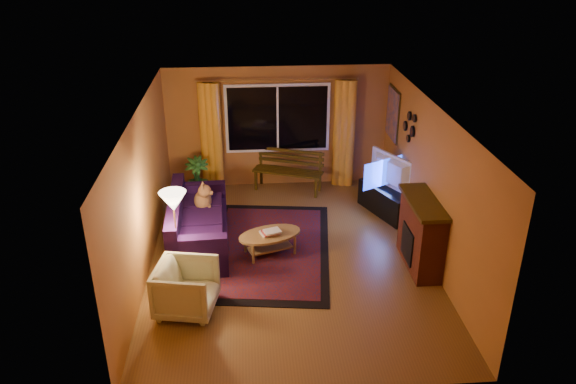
{
  "coord_description": "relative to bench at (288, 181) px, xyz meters",
  "views": [
    {
      "loc": [
        -0.65,
        -7.91,
        4.91
      ],
      "look_at": [
        0.0,
        0.3,
        1.05
      ],
      "focal_mm": 35.0,
      "sensor_mm": 36.0,
      "label": 1
    }
  ],
  "objects": [
    {
      "name": "sofa",
      "position": [
        -1.67,
        -2.09,
        0.23
      ],
      "size": [
        1.02,
        2.22,
        0.89
      ],
      "primitive_type": "cube",
      "rotation": [
        0.0,
        0.0,
        0.04
      ],
      "color": "black",
      "rests_on": "ground"
    },
    {
      "name": "coffee_table",
      "position": [
        -0.49,
        -2.48,
        -0.02
      ],
      "size": [
        1.35,
        1.35,
        0.39
      ],
      "primitive_type": "cylinder",
      "rotation": [
        0.0,
        0.0,
        0.33
      ],
      "color": "olive",
      "rests_on": "ground"
    },
    {
      "name": "curtain_rod",
      "position": [
        -0.18,
        0.28,
        2.04
      ],
      "size": [
        3.2,
        0.03,
        0.03
      ],
      "primitive_type": "cylinder",
      "rotation": [
        0.0,
        1.57,
        0.0
      ],
      "color": "#BF8C3F",
      "rests_on": "wall_back"
    },
    {
      "name": "wall_back",
      "position": [
        -0.18,
        0.39,
        1.04
      ],
      "size": [
        4.5,
        0.02,
        2.5
      ],
      "primitive_type": "cube",
      "color": "#B5702F",
      "rests_on": "ground"
    },
    {
      "name": "bench",
      "position": [
        0.0,
        0.0,
        0.0
      ],
      "size": [
        1.47,
        0.91,
        0.43
      ],
      "primitive_type": "cube",
      "rotation": [
        0.0,
        0.0,
        -0.38
      ],
      "color": "#352707",
      "rests_on": "ground"
    },
    {
      "name": "floor_lamp",
      "position": [
        -1.92,
        -3.09,
        0.52
      ],
      "size": [
        0.3,
        0.3,
        1.47
      ],
      "primitive_type": "cylinder",
      "rotation": [
        0.0,
        0.0,
        0.24
      ],
      "color": "#BF8C3F",
      "rests_on": "ground"
    },
    {
      "name": "potted_plant",
      "position": [
        -1.82,
        -0.24,
        0.22
      ],
      "size": [
        0.54,
        0.54,
        0.87
      ],
      "primitive_type": "imported",
      "rotation": [
        0.0,
        0.0,
        0.11
      ],
      "color": "#235B1E",
      "rests_on": "ground"
    },
    {
      "name": "mirror_cluster",
      "position": [
        2.03,
        -1.32,
        1.59
      ],
      "size": [
        0.06,
        0.6,
        0.56
      ],
      "primitive_type": null,
      "color": "black",
      "rests_on": "wall_right"
    },
    {
      "name": "ceiling",
      "position": [
        -0.18,
        -2.62,
        2.3
      ],
      "size": [
        4.5,
        6.0,
        0.02
      ],
      "primitive_type": "cube",
      "color": "white",
      "rests_on": "ground"
    },
    {
      "name": "television",
      "position": [
        1.76,
        -1.18,
        0.63
      ],
      "size": [
        0.67,
        1.06,
        0.65
      ],
      "primitive_type": "imported",
      "rotation": [
        0.0,
        0.0,
        2.07
      ],
      "color": "black",
      "rests_on": "tv_console"
    },
    {
      "name": "wall_right",
      "position": [
        2.08,
        -2.62,
        1.04
      ],
      "size": [
        0.02,
        6.0,
        2.5
      ],
      "primitive_type": "cube",
      "color": "#B5702F",
      "rests_on": "ground"
    },
    {
      "name": "rug",
      "position": [
        -0.53,
        -2.33,
        -0.2
      ],
      "size": [
        2.45,
        3.47,
        0.02
      ],
      "primitive_type": "cube",
      "rotation": [
        0.0,
        0.0,
        -0.13
      ],
      "color": "#661002",
      "rests_on": "ground"
    },
    {
      "name": "armchair",
      "position": [
        -1.73,
        -3.92,
        0.2
      ],
      "size": [
        0.88,
        0.92,
        0.82
      ],
      "primitive_type": "imported",
      "rotation": [
        0.0,
        0.0,
        1.38
      ],
      "color": "beige",
      "rests_on": "ground"
    },
    {
      "name": "curtain_left",
      "position": [
        -1.53,
        0.26,
        0.91
      ],
      "size": [
        0.36,
        0.36,
        2.24
      ],
      "primitive_type": "cylinder",
      "color": "#F6A528",
      "rests_on": "ground"
    },
    {
      "name": "floor",
      "position": [
        -0.18,
        -2.62,
        -0.22
      ],
      "size": [
        4.5,
        6.0,
        0.02
      ],
      "primitive_type": "cube",
      "color": "brown",
      "rests_on": "ground"
    },
    {
      "name": "fireplace",
      "position": [
        1.87,
        -3.02,
        0.34
      ],
      "size": [
        0.4,
        1.2,
        1.1
      ],
      "primitive_type": "cube",
      "color": "maroon",
      "rests_on": "ground"
    },
    {
      "name": "wall_left",
      "position": [
        -2.44,
        -2.62,
        1.04
      ],
      "size": [
        0.02,
        6.0,
        2.5
      ],
      "primitive_type": "cube",
      "color": "#B5702F",
      "rests_on": "ground"
    },
    {
      "name": "window",
      "position": [
        -0.18,
        0.33,
        1.24
      ],
      "size": [
        2.0,
        0.02,
        1.3
      ],
      "primitive_type": "cube",
      "color": "black",
      "rests_on": "wall_back"
    },
    {
      "name": "dog",
      "position": [
        -1.62,
        -1.59,
        0.46
      ],
      "size": [
        0.37,
        0.47,
        0.47
      ],
      "primitive_type": null,
      "rotation": [
        0.0,
        0.0,
        -0.14
      ],
      "color": "#8F5E35",
      "rests_on": "sofa"
    },
    {
      "name": "curtain_right",
      "position": [
        1.17,
        0.26,
        0.91
      ],
      "size": [
        0.36,
        0.36,
        2.24
      ],
      "primitive_type": "cylinder",
      "color": "#F6A528",
      "rests_on": "ground"
    },
    {
      "name": "tv_console",
      "position": [
        1.76,
        -1.18,
        0.05
      ],
      "size": [
        0.87,
        1.3,
        0.52
      ],
      "primitive_type": "cube",
      "rotation": [
        0.0,
        0.0,
        0.41
      ],
      "color": "black",
      "rests_on": "ground"
    },
    {
      "name": "painting",
      "position": [
        2.04,
        -0.17,
        1.44
      ],
      "size": [
        0.04,
        0.76,
        0.96
      ],
      "primitive_type": "cube",
      "color": "orange",
      "rests_on": "wall_right"
    }
  ]
}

